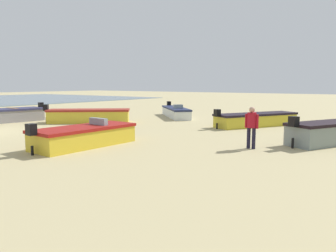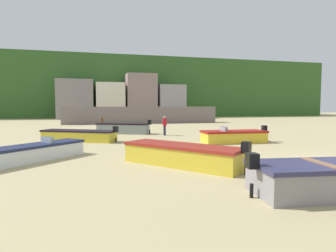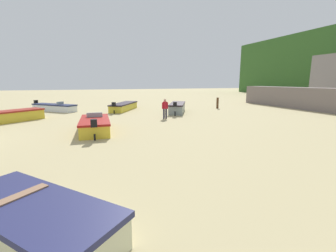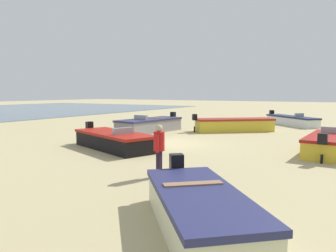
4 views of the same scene
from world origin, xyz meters
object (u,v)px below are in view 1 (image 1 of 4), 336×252
boat_grey_2 (4,115)px  boat_yellow_5 (89,116)px  boat_yellow_7 (84,136)px  boat_grey_8 (334,132)px  boat_white_3 (176,112)px  beach_walker_distant (252,124)px  boat_yellow_6 (256,120)px

boat_grey_2 → boat_yellow_5: size_ratio=1.06×
boat_yellow_7 → boat_grey_8: 10.38m
boat_yellow_5 → boat_white_3: bearing=118.4°
boat_white_3 → boat_yellow_7: bearing=60.9°
boat_white_3 → boat_grey_8: boat_grey_8 is taller
boat_grey_8 → beach_walker_distant: (3.20, -2.36, 0.48)m
boat_grey_2 → beach_walker_distant: bearing=-169.7°
boat_white_3 → beach_walker_distant: beach_walker_distant is taller
boat_yellow_6 → beach_walker_distant: size_ratio=3.27×
boat_yellow_5 → beach_walker_distant: beach_walker_distant is taller
boat_grey_8 → boat_yellow_5: bearing=-149.3°
boat_white_3 → boat_grey_8: (5.16, 11.68, 0.10)m
boat_yellow_7 → beach_walker_distant: size_ratio=2.81×
boat_white_3 → boat_yellow_5: 6.73m
boat_grey_2 → beach_walker_distant: size_ratio=3.22×
boat_yellow_7 → boat_yellow_5: bearing=140.6°
boat_yellow_5 → beach_walker_distant: 12.03m
boat_white_3 → beach_walker_distant: size_ratio=2.87×
boat_yellow_7 → beach_walker_distant: 6.61m
boat_grey_2 → boat_grey_8: (-4.21, 18.84, 0.02)m
boat_yellow_5 → boat_yellow_7: size_ratio=1.08×
boat_grey_2 → boat_white_3: size_ratio=1.12×
boat_yellow_5 → boat_yellow_6: (-4.56, 9.44, -0.04)m
boat_grey_2 → boat_yellow_6: size_ratio=0.99×
boat_grey_2 → boat_yellow_5: (-3.13, 4.66, -0.01)m
boat_yellow_5 → beach_walker_distant: size_ratio=3.04×
boat_grey_2 → boat_yellow_5: 5.61m
boat_grey_2 → boat_white_3: bearing=-120.6°
boat_yellow_5 → boat_yellow_7: bearing=8.6°
boat_grey_2 → boat_grey_8: 19.31m
boat_white_3 → boat_yellow_5: boat_yellow_5 is taller
boat_white_3 → boat_grey_2: bearing=6.1°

